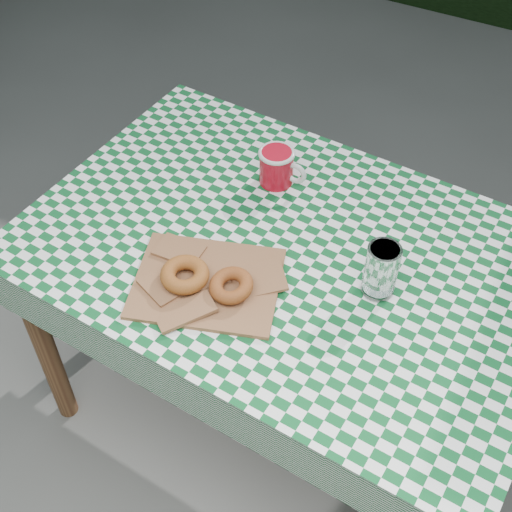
% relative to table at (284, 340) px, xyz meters
% --- Properties ---
extents(ground, '(60.00, 60.00, 0.00)m').
position_rel_table_xyz_m(ground, '(-0.11, -0.08, -0.38)').
color(ground, '#4D4D48').
rests_on(ground, ground).
extents(table, '(1.34, 0.94, 0.75)m').
position_rel_table_xyz_m(table, '(0.00, 0.00, 0.00)').
color(table, brown).
rests_on(table, ground).
extents(tablecloth, '(1.36, 0.96, 0.01)m').
position_rel_table_xyz_m(tablecloth, '(0.00, -0.00, 0.38)').
color(tablecloth, '#0C4F22').
rests_on(tablecloth, table).
extents(paper_bag, '(0.40, 0.36, 0.02)m').
position_rel_table_xyz_m(paper_bag, '(-0.12, -0.20, 0.39)').
color(paper_bag, brown).
rests_on(paper_bag, tablecloth).
extents(bagel_front, '(0.12, 0.12, 0.04)m').
position_rel_table_xyz_m(bagel_front, '(-0.16, -0.22, 0.42)').
color(bagel_front, '#96451F').
rests_on(bagel_front, paper_bag).
extents(bagel_back, '(0.14, 0.14, 0.03)m').
position_rel_table_xyz_m(bagel_back, '(-0.05, -0.20, 0.42)').
color(bagel_back, brown).
rests_on(bagel_back, paper_bag).
extents(coffee_mug, '(0.18, 0.18, 0.10)m').
position_rel_table_xyz_m(coffee_mug, '(-0.14, 0.21, 0.43)').
color(coffee_mug, '#AC0B1C').
rests_on(coffee_mug, tablecloth).
extents(drinking_glass, '(0.10, 0.10, 0.14)m').
position_rel_table_xyz_m(drinking_glass, '(0.24, -0.02, 0.45)').
color(drinking_glass, white).
rests_on(drinking_glass, tablecloth).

